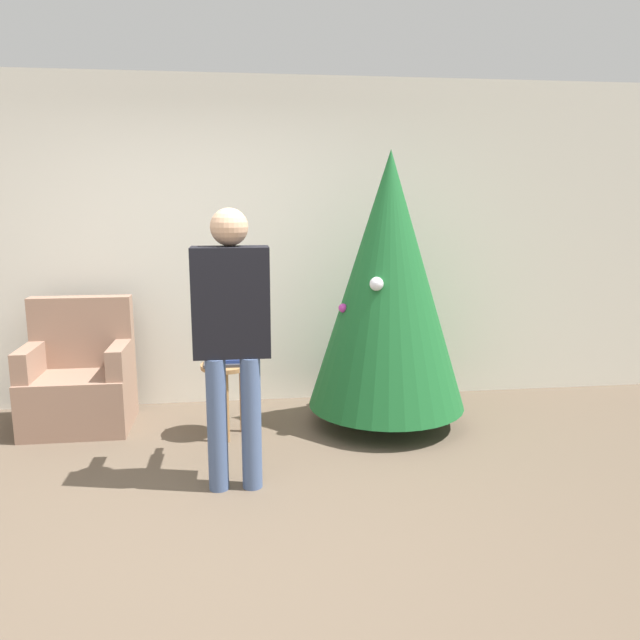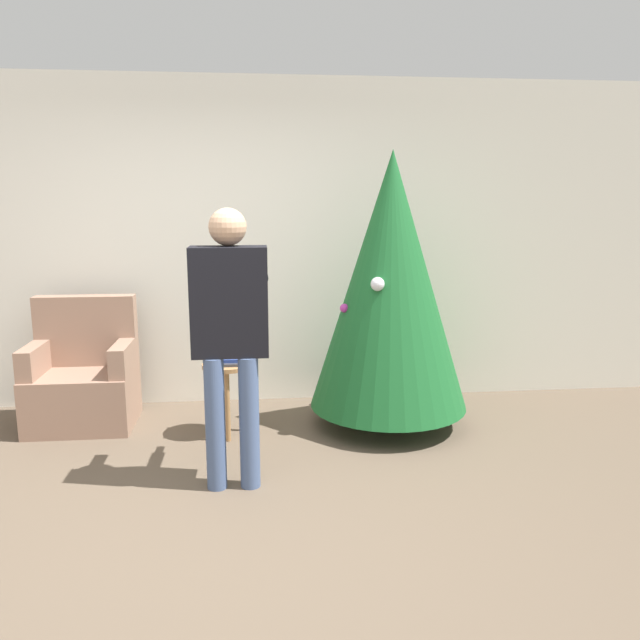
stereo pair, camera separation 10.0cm
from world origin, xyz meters
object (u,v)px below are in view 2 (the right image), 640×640
at_px(person_standing, 230,323).
at_px(side_stool, 228,377).
at_px(christmas_tree, 390,282).
at_px(armchair, 83,380).

bearing_deg(person_standing, side_stool, 94.56).
bearing_deg(person_standing, christmas_tree, 38.23).
bearing_deg(armchair, christmas_tree, -6.15).
xyz_separation_m(armchair, side_stool, (1.12, -0.35, 0.09)).
relative_size(person_standing, side_stool, 3.07).
bearing_deg(christmas_tree, side_stool, -175.52).
relative_size(armchair, person_standing, 0.58).
relative_size(armchair, side_stool, 1.79).
xyz_separation_m(christmas_tree, side_stool, (-1.22, -0.10, -0.68)).
relative_size(christmas_tree, person_standing, 1.24).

